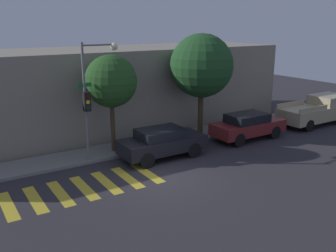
{
  "coord_description": "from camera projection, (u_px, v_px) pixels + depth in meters",
  "views": [
    {
      "loc": [
        -7.86,
        -12.96,
        6.55
      ],
      "look_at": [
        1.7,
        2.1,
        1.6
      ],
      "focal_mm": 40.0,
      "sensor_mm": 36.0,
      "label": 1
    }
  ],
  "objects": [
    {
      "name": "pickup_truck",
      "position": [
        317.0,
        110.0,
        24.73
      ],
      "size": [
        5.28,
        2.02,
        1.85
      ],
      "color": "tan",
      "rests_on": "ground"
    },
    {
      "name": "tree_near_corner",
      "position": [
        111.0,
        81.0,
        18.42
      ],
      "size": [
        2.61,
        2.61,
        5.06
      ],
      "color": "#42301E",
      "rests_on": "ground"
    },
    {
      "name": "crosswalk",
      "position": [
        84.0,
        188.0,
        15.35
      ],
      "size": [
        6.34,
        2.6,
        0.0
      ],
      "color": "gold",
      "rests_on": "ground"
    },
    {
      "name": "traffic_light_pole",
      "position": [
        92.0,
        88.0,
        17.29
      ],
      "size": [
        2.09,
        0.56,
        5.71
      ],
      "color": "slate",
      "rests_on": "ground"
    },
    {
      "name": "sedan_middle",
      "position": [
        248.0,
        125.0,
        21.54
      ],
      "size": [
        4.49,
        1.78,
        1.53
      ],
      "color": "maroon",
      "rests_on": "ground"
    },
    {
      "name": "ground_plane",
      "position": [
        161.0,
        178.0,
        16.35
      ],
      "size": [
        60.0,
        60.0,
        0.0
      ],
      "primitive_type": "plane",
      "color": "#2D2B30"
    },
    {
      "name": "sidewalk",
      "position": [
        119.0,
        149.0,
        19.79
      ],
      "size": [
        26.0,
        2.09,
        0.14
      ],
      "primitive_type": "cube",
      "color": "slate",
      "rests_on": "ground"
    },
    {
      "name": "building_row",
      "position": [
        87.0,
        91.0,
        22.75
      ],
      "size": [
        26.0,
        6.0,
        5.02
      ],
      "primitive_type": "cube",
      "color": "gray",
      "rests_on": "ground"
    },
    {
      "name": "sedan_near_corner",
      "position": [
        162.0,
        142.0,
        18.54
      ],
      "size": [
        4.34,
        1.81,
        1.52
      ],
      "color": "black",
      "rests_on": "ground"
    },
    {
      "name": "tree_midblock",
      "position": [
        202.0,
        66.0,
        21.19
      ],
      "size": [
        3.62,
        3.62,
        5.99
      ],
      "color": "#42301E",
      "rests_on": "ground"
    }
  ]
}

